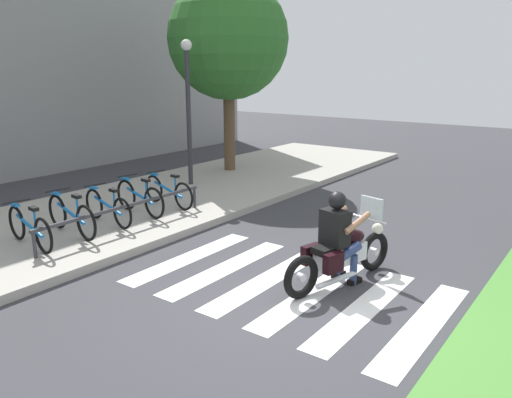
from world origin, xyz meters
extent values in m
plane|color=#38383D|center=(0.00, 0.00, 0.00)|extent=(48.00, 48.00, 0.00)
cube|color=#4C8C38|center=(0.00, -2.52, 0.04)|extent=(24.00, 1.10, 0.08)
cube|color=#A8A399|center=(0.00, 5.40, 0.07)|extent=(24.00, 4.40, 0.15)
cube|color=white|center=(0.42, -1.60, 0.00)|extent=(2.80, 0.40, 0.01)
cube|color=white|center=(0.42, -0.80, 0.00)|extent=(2.80, 0.40, 0.01)
cube|color=white|center=(0.42, 0.00, 0.00)|extent=(2.80, 0.40, 0.01)
cube|color=white|center=(0.42, 0.80, 0.00)|extent=(2.80, 0.40, 0.01)
cube|color=white|center=(0.42, 1.60, 0.00)|extent=(2.80, 0.40, 0.01)
cube|color=white|center=(0.42, 2.40, 0.00)|extent=(2.80, 0.40, 0.01)
torus|color=black|center=(1.76, -0.34, 0.31)|extent=(0.64, 0.27, 0.63)
cylinder|color=silver|center=(1.76, -0.34, 0.31)|extent=(0.13, 0.12, 0.11)
torus|color=black|center=(0.20, 0.06, 0.31)|extent=(0.64, 0.27, 0.63)
cylinder|color=silver|center=(0.20, 0.06, 0.31)|extent=(0.13, 0.12, 0.11)
cube|color=silver|center=(0.98, -0.14, 0.45)|extent=(0.93, 0.49, 0.28)
ellipsoid|color=black|center=(1.20, -0.20, 0.67)|extent=(0.57, 0.40, 0.22)
cube|color=black|center=(0.77, -0.09, 0.60)|extent=(0.61, 0.41, 0.10)
cube|color=black|center=(0.65, 0.17, 0.49)|extent=(0.34, 0.20, 0.28)
cube|color=black|center=(0.54, -0.25, 0.49)|extent=(0.34, 0.20, 0.28)
cylinder|color=silver|center=(1.61, -0.30, 0.88)|extent=(0.18, 0.61, 0.03)
sphere|color=white|center=(1.81, -0.35, 0.68)|extent=(0.18, 0.18, 0.18)
cube|color=silver|center=(1.64, -0.31, 1.06)|extent=(0.14, 0.40, 0.32)
cylinder|color=silver|center=(0.68, -0.25, 0.19)|extent=(0.79, 0.28, 0.08)
cube|color=black|center=(0.84, -0.10, 0.90)|extent=(0.35, 0.45, 0.52)
sphere|color=black|center=(0.86, -0.11, 1.30)|extent=(0.26, 0.26, 0.26)
cylinder|color=#9E7051|center=(1.11, 0.05, 0.98)|extent=(0.53, 0.22, 0.26)
cylinder|color=#9E7051|center=(1.00, -0.37, 0.98)|extent=(0.53, 0.22, 0.26)
cylinder|color=navy|center=(1.02, 0.01, 0.54)|extent=(0.46, 0.25, 0.24)
cylinder|color=navy|center=(1.14, -0.02, 0.23)|extent=(0.11, 0.11, 0.46)
cube|color=black|center=(1.18, -0.03, 0.04)|extent=(0.26, 0.16, 0.08)
cylinder|color=navy|center=(0.94, -0.30, 0.54)|extent=(0.46, 0.25, 0.24)
cylinder|color=navy|center=(1.06, -0.33, 0.23)|extent=(0.11, 0.11, 0.46)
cube|color=black|center=(1.10, -0.34, 0.04)|extent=(0.26, 0.16, 0.08)
torus|color=black|center=(-1.04, 5.19, 0.47)|extent=(0.12, 0.62, 0.62)
torus|color=black|center=(-1.16, 4.16, 0.47)|extent=(0.12, 0.62, 0.62)
cylinder|color=blue|center=(-1.10, 4.68, 0.53)|extent=(0.17, 0.93, 0.25)
cylinder|color=blue|center=(-1.13, 4.42, 0.69)|extent=(0.04, 0.04, 0.38)
cube|color=black|center=(-1.13, 4.42, 0.88)|extent=(0.12, 0.21, 0.06)
cylinder|color=black|center=(-1.05, 5.09, 0.88)|extent=(0.48, 0.09, 0.03)
cube|color=blue|center=(-1.04, 5.19, 0.80)|extent=(0.11, 0.29, 0.04)
torus|color=black|center=(-0.22, 5.21, 0.49)|extent=(0.13, 0.66, 0.66)
torus|color=black|center=(-0.35, 4.15, 0.49)|extent=(0.13, 0.66, 0.66)
cylinder|color=blue|center=(-0.28, 4.68, 0.55)|extent=(0.17, 0.95, 0.26)
cylinder|color=blue|center=(-0.32, 4.41, 0.72)|extent=(0.04, 0.04, 0.40)
cube|color=black|center=(-0.32, 4.41, 0.92)|extent=(0.12, 0.21, 0.06)
cylinder|color=black|center=(-0.23, 5.10, 0.92)|extent=(0.48, 0.09, 0.03)
cube|color=blue|center=(-0.22, 5.21, 0.84)|extent=(0.11, 0.29, 0.04)
torus|color=black|center=(0.59, 5.19, 0.46)|extent=(0.12, 0.62, 0.62)
torus|color=black|center=(0.47, 4.17, 0.46)|extent=(0.12, 0.62, 0.62)
cylinder|color=blue|center=(0.53, 4.68, 0.53)|extent=(0.17, 0.91, 0.25)
cylinder|color=blue|center=(0.50, 4.42, 0.68)|extent=(0.04, 0.04, 0.38)
cube|color=black|center=(0.50, 4.42, 0.87)|extent=(0.12, 0.21, 0.06)
cylinder|color=black|center=(0.58, 5.09, 0.87)|extent=(0.48, 0.09, 0.03)
cube|color=blue|center=(0.59, 5.19, 0.80)|extent=(0.11, 0.29, 0.04)
torus|color=black|center=(1.40, 5.18, 0.49)|extent=(0.13, 0.66, 0.66)
torus|color=black|center=(1.29, 4.18, 0.49)|extent=(0.13, 0.66, 0.66)
cylinder|color=blue|center=(1.34, 4.68, 0.55)|extent=(0.16, 0.89, 0.25)
cylinder|color=blue|center=(1.31, 4.43, 0.72)|extent=(0.04, 0.04, 0.40)
cube|color=black|center=(1.31, 4.43, 0.93)|extent=(0.12, 0.21, 0.06)
cylinder|color=black|center=(1.39, 5.08, 0.93)|extent=(0.48, 0.09, 0.03)
cube|color=blue|center=(1.40, 5.18, 0.84)|extent=(0.11, 0.29, 0.04)
torus|color=black|center=(2.22, 5.21, 0.46)|extent=(0.12, 0.62, 0.62)
torus|color=black|center=(2.10, 4.15, 0.46)|extent=(0.12, 0.62, 0.62)
cylinder|color=blue|center=(2.16, 4.68, 0.53)|extent=(0.17, 0.95, 0.26)
cylinder|color=blue|center=(2.13, 4.42, 0.68)|extent=(0.04, 0.04, 0.38)
cube|color=black|center=(2.13, 4.42, 0.87)|extent=(0.12, 0.21, 0.06)
cylinder|color=black|center=(2.21, 5.10, 0.87)|extent=(0.48, 0.09, 0.03)
cube|color=blue|center=(2.22, 5.21, 0.80)|extent=(0.11, 0.29, 0.04)
cylinder|color=#333338|center=(0.53, 4.13, 0.60)|extent=(3.86, 0.07, 0.07)
cylinder|color=#333338|center=(-1.35, 4.13, 0.38)|extent=(0.06, 0.06, 0.45)
cylinder|color=#333338|center=(2.41, 4.13, 0.38)|extent=(0.06, 0.06, 0.45)
cylinder|color=#2D2D33|center=(4.06, 5.80, 1.77)|extent=(0.12, 0.12, 3.55)
sphere|color=white|center=(4.06, 5.80, 3.67)|extent=(0.28, 0.28, 0.28)
cylinder|color=brown|center=(6.18, 6.20, 1.36)|extent=(0.33, 0.33, 2.72)
sphere|color=#2D6B28|center=(6.18, 6.20, 3.92)|extent=(3.43, 3.43, 3.43)
camera|label=1|loc=(-5.44, -3.30, 3.15)|focal=35.58mm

